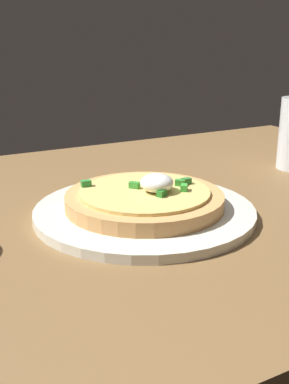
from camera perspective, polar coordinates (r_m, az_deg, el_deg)
name	(u,v)px	position (r cm, az deg, el deg)	size (l,w,h in cm)	color
dining_table	(175,203)	(68.97, 3.71, -1.29)	(101.36, 71.40, 2.29)	brown
plate	(144,211)	(60.65, 0.00, -2.31)	(27.96, 27.96, 1.16)	silver
pizza	(145,198)	(60.04, 0.07, -0.76)	(20.02, 20.02, 4.52)	tan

